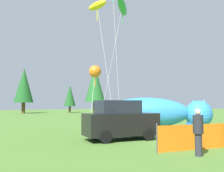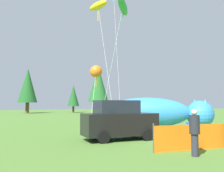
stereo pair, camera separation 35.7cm
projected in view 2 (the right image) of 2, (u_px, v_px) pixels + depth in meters
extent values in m
plane|color=#4C752D|center=(165.00, 139.00, 13.67)|extent=(120.00, 120.00, 0.00)
cube|color=black|center=(120.00, 124.00, 13.45)|extent=(4.09, 2.02, 1.16)
cube|color=#1E232D|center=(116.00, 107.00, 13.44)|extent=(2.31, 1.72, 0.70)
cylinder|color=black|center=(133.00, 131.00, 14.62)|extent=(0.64, 0.29, 0.62)
cylinder|color=black|center=(147.00, 135.00, 13.13)|extent=(0.64, 0.29, 0.62)
cylinder|color=black|center=(93.00, 133.00, 13.70)|extent=(0.64, 0.29, 0.62)
cylinder|color=black|center=(103.00, 137.00, 12.21)|extent=(0.64, 0.29, 0.62)
cube|color=#1959A5|center=(186.00, 130.00, 14.55)|extent=(0.47, 0.47, 0.03)
cube|color=#1959A5|center=(189.00, 126.00, 14.67)|extent=(0.03, 0.45, 0.42)
cylinder|color=#A5A5AD|center=(186.00, 134.00, 14.27)|extent=(0.02, 0.02, 0.42)
cylinder|color=#A5A5AD|center=(181.00, 133.00, 14.62)|extent=(0.02, 0.02, 0.42)
cylinder|color=#A5A5AD|center=(191.00, 133.00, 14.46)|extent=(0.02, 0.02, 0.42)
cylinder|color=#A5A5AD|center=(186.00, 133.00, 14.81)|extent=(0.02, 0.02, 0.42)
ellipsoid|color=#338CD8|center=(147.00, 113.00, 19.96)|extent=(7.17, 5.59, 2.40)
ellipsoid|color=white|center=(147.00, 119.00, 19.93)|extent=(4.73, 3.80, 1.08)
sphere|color=#338CD8|center=(200.00, 114.00, 19.75)|extent=(2.16, 2.16, 2.16)
cone|color=#338CD8|center=(195.00, 103.00, 20.28)|extent=(0.60, 0.60, 0.65)
cone|color=#338CD8|center=(205.00, 103.00, 19.33)|extent=(0.60, 0.60, 0.65)
cube|color=orange|center=(216.00, 136.00, 10.98)|extent=(6.20, 0.92, 1.07)
cylinder|color=#4C4C51|center=(153.00, 138.00, 9.93)|extent=(0.05, 0.05, 1.18)
cylinder|color=#2D2D38|center=(195.00, 145.00, 9.30)|extent=(0.26, 0.26, 0.83)
cylinder|color=#26262D|center=(194.00, 125.00, 9.35)|extent=(0.38, 0.38, 0.70)
sphere|color=beige|center=(194.00, 112.00, 9.38)|extent=(0.23, 0.23, 0.23)
cylinder|color=silver|center=(117.00, 56.00, 20.03)|extent=(0.65, 0.23, 11.46)
cylinder|color=silver|center=(111.00, 67.00, 19.94)|extent=(1.44, 1.39, 9.69)
ellipsoid|color=green|center=(123.00, 7.00, 19.98)|extent=(2.44, 2.62, 1.04)
cylinder|color=green|center=(123.00, 15.00, 19.94)|extent=(0.06, 0.06, 1.20)
cylinder|color=silver|center=(106.00, 64.00, 19.49)|extent=(0.50, 2.18, 10.03)
ellipsoid|color=yellow|center=(98.00, 6.00, 20.66)|extent=(1.30, 2.15, 0.82)
cylinder|color=yellow|center=(98.00, 14.00, 20.61)|extent=(0.06, 0.06, 1.20)
cylinder|color=silver|center=(93.00, 99.00, 19.90)|extent=(1.22, 1.58, 4.63)
sphere|color=orange|center=(96.00, 71.00, 21.01)|extent=(1.03, 1.03, 1.03)
cylinder|color=orange|center=(96.00, 80.00, 20.96)|extent=(0.06, 0.06, 1.20)
cylinder|color=brown|center=(27.00, 108.00, 45.89)|extent=(0.63, 0.63, 1.98)
cone|color=#1E5623|center=(28.00, 85.00, 46.16)|extent=(3.49, 3.49, 6.35)
cylinder|color=brown|center=(98.00, 108.00, 45.64)|extent=(0.67, 0.67, 2.10)
cone|color=#236028|center=(98.00, 84.00, 45.92)|extent=(3.70, 3.70, 6.72)
cylinder|color=brown|center=(73.00, 109.00, 48.63)|extent=(0.41, 0.41, 1.28)
cone|color=#1E5623|center=(73.00, 96.00, 48.81)|extent=(2.25, 2.25, 4.09)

